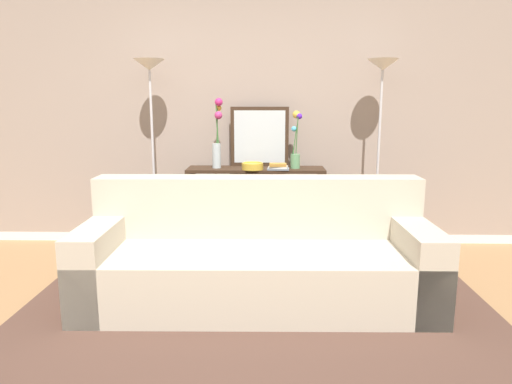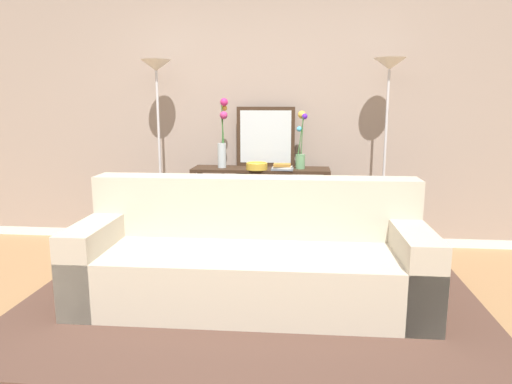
% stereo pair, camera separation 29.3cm
% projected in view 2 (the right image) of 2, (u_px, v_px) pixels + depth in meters
% --- Properties ---
extents(ground_plane, '(16.00, 16.00, 0.02)m').
position_uv_depth(ground_plane, '(204.00, 352.00, 2.74)').
color(ground_plane, '#9E754C').
extents(back_wall, '(12.00, 0.15, 2.86)m').
position_uv_depth(back_wall, '(248.00, 103.00, 4.67)').
color(back_wall, white).
rests_on(back_wall, ground).
extents(area_rug, '(3.33, 2.05, 0.01)m').
position_uv_depth(area_rug, '(249.00, 308.00, 3.29)').
color(area_rug, '#51382D').
rests_on(area_rug, ground).
extents(couch, '(2.49, 0.96, 0.88)m').
position_uv_depth(couch, '(252.00, 259.00, 3.39)').
color(couch, '#BCB29E').
rests_on(couch, ground).
extents(console_table, '(1.31, 0.35, 0.82)m').
position_uv_depth(console_table, '(261.00, 194.00, 4.50)').
color(console_table, '#382619').
rests_on(console_table, ground).
extents(floor_lamp_left, '(0.28, 0.28, 1.83)m').
position_uv_depth(floor_lamp_left, '(158.00, 103.00, 4.35)').
color(floor_lamp_left, silver).
rests_on(floor_lamp_left, ground).
extents(floor_lamp_right, '(0.28, 0.28, 1.82)m').
position_uv_depth(floor_lamp_right, '(388.00, 103.00, 4.14)').
color(floor_lamp_right, silver).
rests_on(floor_lamp_right, ground).
extents(wall_mirror, '(0.57, 0.02, 0.58)m').
position_uv_depth(wall_mirror, '(266.00, 137.00, 4.53)').
color(wall_mirror, '#382619').
rests_on(wall_mirror, console_table).
extents(vase_tall_flowers, '(0.11, 0.10, 0.66)m').
position_uv_depth(vase_tall_flowers, '(223.00, 138.00, 4.42)').
color(vase_tall_flowers, silver).
rests_on(vase_tall_flowers, console_table).
extents(vase_short_flowers, '(0.11, 0.12, 0.54)m').
position_uv_depth(vase_short_flowers, '(301.00, 145.00, 4.37)').
color(vase_short_flowers, '#669E6B').
rests_on(vase_short_flowers, console_table).
extents(fruit_bowl, '(0.20, 0.20, 0.07)m').
position_uv_depth(fruit_bowl, '(257.00, 166.00, 4.34)').
color(fruit_bowl, gold).
rests_on(fruit_bowl, console_table).
extents(book_stack, '(0.21, 0.15, 0.06)m').
position_uv_depth(book_stack, '(282.00, 167.00, 4.31)').
color(book_stack, slate).
rests_on(book_stack, console_table).
extents(book_row_under_console, '(0.46, 0.18, 0.12)m').
position_uv_depth(book_row_under_console, '(230.00, 243.00, 4.62)').
color(book_row_under_console, '#2D2D33').
rests_on(book_row_under_console, ground).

